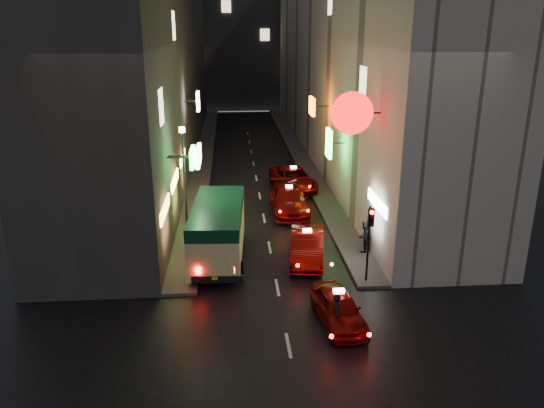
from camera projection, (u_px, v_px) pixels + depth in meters
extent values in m
cube|color=#3C3936|center=(155.00, 52.00, 44.02)|extent=(6.00, 52.00, 18.00)
cube|color=#32FF4E|center=(193.00, 157.00, 25.70)|extent=(0.18, 1.79, 0.87)
cube|color=white|center=(198.00, 156.00, 26.26)|extent=(0.18, 2.30, 0.85)
cube|color=white|center=(198.00, 101.00, 36.21)|extent=(0.18, 1.22, 1.32)
cube|color=#F39A55|center=(165.00, 209.00, 24.21)|extent=(0.10, 3.32, 0.55)
cube|color=#FFEF3F|center=(175.00, 181.00, 28.74)|extent=(0.10, 3.41, 0.55)
cube|color=#F39A55|center=(182.00, 158.00, 33.73)|extent=(0.10, 3.41, 0.55)
cube|color=#FFE5B2|center=(161.00, 107.00, 23.91)|extent=(0.06, 1.30, 1.60)
cube|color=#FFE5B2|center=(173.00, 26.00, 30.37)|extent=(0.06, 1.30, 1.60)
cube|color=#B0ABA1|center=(344.00, 51.00, 45.23)|extent=(6.00, 52.00, 18.00)
cylinder|color=#F20A0A|center=(352.00, 113.00, 24.17)|extent=(1.94, 0.18, 1.94)
cube|color=#32FF4E|center=(329.00, 143.00, 31.83)|extent=(0.18, 1.30, 1.72)
cube|color=#FF600C|center=(312.00, 106.00, 36.50)|extent=(0.18, 1.75, 1.22)
cube|color=white|center=(378.00, 203.00, 25.08)|extent=(0.10, 3.23, 0.55)
cube|color=#FFE5B2|center=(363.00, 83.00, 27.28)|extent=(0.06, 1.30, 1.60)
cube|color=#FFE5B2|center=(330.00, 2.00, 35.38)|extent=(0.06, 1.30, 1.60)
cube|color=#36363C|center=(241.00, 27.00, 74.25)|extent=(30.00, 10.00, 22.00)
cube|color=#4D4B48|center=(204.00, 156.00, 47.12)|extent=(1.50, 52.00, 0.15)
cube|color=#4D4B48|center=(299.00, 154.00, 47.76)|extent=(1.50, 52.00, 0.15)
cube|color=#D7D686|center=(218.00, 230.00, 25.59)|extent=(2.68, 6.69, 2.41)
cube|color=#0B371E|center=(217.00, 211.00, 25.29)|extent=(2.70, 6.71, 0.60)
cube|color=black|center=(218.00, 222.00, 25.82)|extent=(2.56, 4.07, 0.55)
cube|color=black|center=(218.00, 279.00, 22.86)|extent=(2.26, 0.31, 0.33)
cube|color=#FF0A05|center=(198.00, 271.00, 22.59)|extent=(0.20, 0.06, 0.31)
cube|color=#FF0A05|center=(237.00, 270.00, 22.71)|extent=(0.20, 0.06, 0.31)
cylinder|color=black|center=(200.00, 237.00, 27.88)|extent=(0.24, 0.83, 0.83)
cylinder|color=black|center=(241.00, 270.00, 24.06)|extent=(0.24, 0.83, 0.83)
imported|color=#700703|center=(338.00, 306.00, 20.34)|extent=(2.45, 4.88, 1.49)
cube|color=white|center=(339.00, 286.00, 20.07)|extent=(0.44, 0.23, 0.16)
sphere|color=#FF0A05|center=(332.00, 336.00, 18.27)|extent=(0.16, 0.16, 0.16)
sphere|color=#FF0A05|center=(369.00, 335.00, 18.37)|extent=(0.16, 0.16, 0.16)
imported|color=#700703|center=(307.00, 244.00, 25.83)|extent=(2.97, 5.68, 1.72)
cube|color=white|center=(307.00, 226.00, 25.53)|extent=(0.44, 0.24, 0.16)
sphere|color=#FF0A05|center=(298.00, 265.00, 23.44)|extent=(0.16, 0.16, 0.16)
sphere|color=#FF0A05|center=(332.00, 264.00, 23.55)|extent=(0.16, 0.16, 0.16)
imported|color=#700703|center=(289.00, 198.00, 32.70)|extent=(2.35, 5.70, 1.81)
cube|color=white|center=(289.00, 182.00, 32.38)|extent=(0.42, 0.18, 0.16)
sphere|color=#FF0A05|center=(280.00, 212.00, 30.18)|extent=(0.16, 0.16, 0.16)
sphere|color=#FF0A05|center=(308.00, 211.00, 30.30)|extent=(0.16, 0.16, 0.16)
imported|color=#700703|center=(293.00, 177.00, 37.31)|extent=(3.03, 5.82, 1.77)
cube|color=white|center=(294.00, 164.00, 37.00)|extent=(0.44, 0.24, 0.16)
sphere|color=#FF0A05|center=(286.00, 187.00, 34.85)|extent=(0.16, 0.16, 0.16)
sphere|color=#FF0A05|center=(310.00, 187.00, 34.97)|extent=(0.16, 0.16, 0.16)
imported|color=black|center=(337.00, 311.00, 19.66)|extent=(0.51, 0.66, 1.77)
imported|color=black|center=(364.00, 235.00, 26.44)|extent=(0.81, 0.76, 1.83)
cylinder|color=black|center=(368.00, 244.00, 23.15)|extent=(0.10, 0.10, 3.50)
cube|color=black|center=(371.00, 217.00, 22.57)|extent=(0.26, 0.18, 0.80)
sphere|color=#FF0A05|center=(372.00, 212.00, 22.38)|extent=(0.18, 0.18, 0.18)
sphere|color=black|center=(372.00, 218.00, 22.46)|extent=(0.17, 0.17, 0.17)
sphere|color=black|center=(371.00, 224.00, 22.55)|extent=(0.17, 0.17, 0.17)
cylinder|color=black|center=(185.00, 192.00, 26.29)|extent=(0.12, 0.12, 6.00)
cylinder|color=#FFE5BF|center=(182.00, 130.00, 25.31)|extent=(0.28, 0.28, 0.25)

